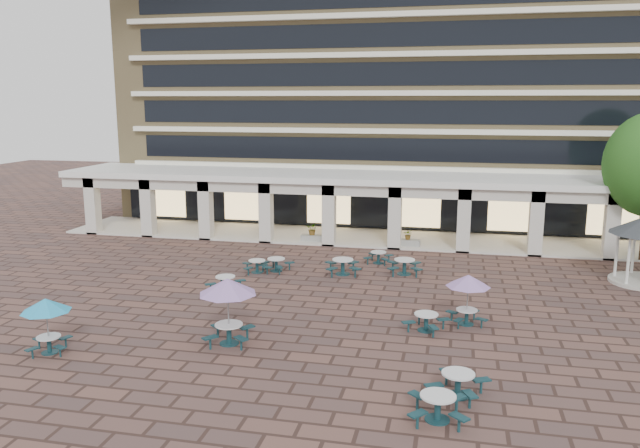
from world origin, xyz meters
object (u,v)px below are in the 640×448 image
(picnic_table_2, at_px, (438,405))
(planter_left, at_px, (313,234))
(picnic_table_3, at_px, (458,382))
(planter_right, at_px, (408,241))

(picnic_table_2, relative_size, planter_left, 1.24)
(picnic_table_2, xyz_separation_m, planter_left, (-8.86, 21.90, 0.07))
(picnic_table_3, relative_size, planter_right, 1.41)
(picnic_table_3, xyz_separation_m, planter_right, (-3.16, 20.22, -0.05))
(picnic_table_3, bearing_deg, planter_right, 117.53)
(picnic_table_2, distance_m, planter_right, 22.06)
(picnic_table_2, xyz_separation_m, picnic_table_3, (0.57, 1.68, -0.00))
(picnic_table_2, xyz_separation_m, planter_right, (-2.59, 21.90, -0.06))
(picnic_table_2, distance_m, planter_left, 23.63)
(picnic_table_2, bearing_deg, planter_left, 108.26)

